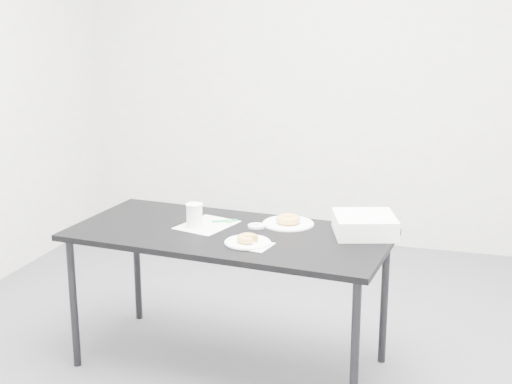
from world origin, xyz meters
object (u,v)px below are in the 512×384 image
(bakery_box, at_px, (365,225))
(scorecard, at_px, (207,225))
(coffee_cup, at_px, (194,215))
(table, at_px, (229,242))
(donut_near, at_px, (248,238))
(plate_near, at_px, (248,242))
(pen, at_px, (225,221))
(donut_far, at_px, (288,219))
(plate_far, at_px, (288,224))

(bakery_box, bearing_deg, scorecard, 168.71)
(scorecard, distance_m, coffee_cup, 0.09)
(table, bearing_deg, donut_near, -40.56)
(plate_near, height_order, coffee_cup, coffee_cup)
(pen, relative_size, coffee_cup, 1.12)
(table, relative_size, donut_far, 13.19)
(donut_far, xyz_separation_m, coffee_cup, (-0.43, -0.17, 0.03))
(plate_near, height_order, donut_far, donut_far)
(pen, relative_size, bakery_box, 0.47)
(scorecard, relative_size, bakery_box, 1.01)
(plate_far, bearing_deg, bakery_box, -6.84)
(plate_far, bearing_deg, donut_far, 0.00)
(scorecard, distance_m, donut_far, 0.40)
(coffee_cup, bearing_deg, bakery_box, 8.59)
(table, relative_size, bakery_box, 5.62)
(scorecard, bearing_deg, donut_far, 33.80)
(plate_near, relative_size, plate_far, 0.83)
(donut_far, xyz_separation_m, bakery_box, (0.39, -0.05, 0.02))
(table, relative_size, coffee_cup, 13.43)
(plate_far, distance_m, donut_far, 0.02)
(pen, bearing_deg, coffee_cup, -162.07)
(donut_far, distance_m, bakery_box, 0.39)
(table, xyz_separation_m, bakery_box, (0.63, 0.15, 0.10))
(donut_near, xyz_separation_m, plate_far, (0.11, 0.34, -0.02))
(scorecard, distance_m, pen, 0.10)
(table, bearing_deg, donut_far, 44.40)
(plate_near, xyz_separation_m, bakery_box, (0.49, 0.29, 0.04))
(pen, relative_size, plate_near, 0.62)
(pen, distance_m, donut_far, 0.32)
(scorecard, xyz_separation_m, coffee_cup, (-0.05, -0.04, 0.06))
(table, distance_m, bakery_box, 0.65)
(plate_far, height_order, coffee_cup, coffee_cup)
(table, height_order, donut_far, donut_far)
(pen, xyz_separation_m, donut_far, (0.32, 0.05, 0.02))
(pen, relative_size, donut_near, 1.33)
(plate_near, relative_size, bakery_box, 0.75)
(bakery_box, bearing_deg, plate_near, -166.36)
(donut_near, relative_size, coffee_cup, 0.85)
(scorecard, bearing_deg, donut_near, -21.99)
(scorecard, bearing_deg, coffee_cup, -123.30)
(table, height_order, plate_far, plate_far)
(plate_far, distance_m, bakery_box, 0.39)
(pen, height_order, bakery_box, bakery_box)
(coffee_cup, bearing_deg, donut_near, -27.53)
(scorecard, relative_size, donut_far, 2.37)
(plate_near, distance_m, donut_near, 0.02)
(plate_near, height_order, bakery_box, bakery_box)
(plate_near, distance_m, coffee_cup, 0.37)
(table, bearing_deg, plate_far, 44.40)
(pen, height_order, donut_near, donut_near)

